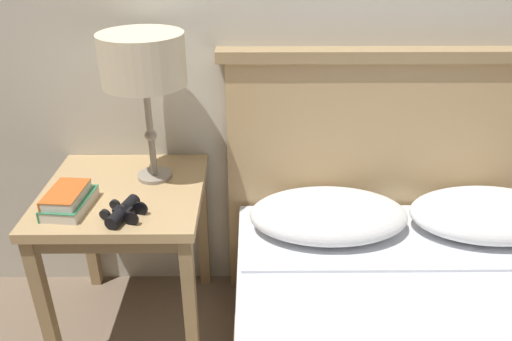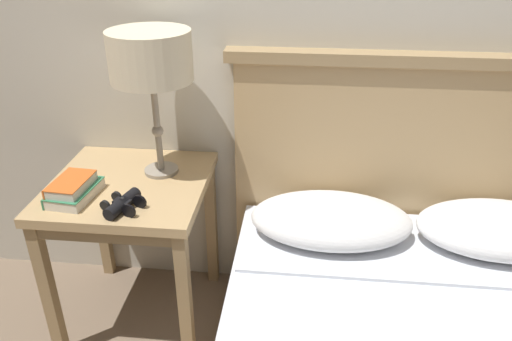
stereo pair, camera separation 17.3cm
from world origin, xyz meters
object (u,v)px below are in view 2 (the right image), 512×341
nightstand (131,201)px  table_lamp (151,59)px  binoculars_pair (123,204)px  book_on_nightstand (74,193)px  book_stacked_on_top (71,184)px

nightstand → table_lamp: (0.10, 0.09, 0.53)m
nightstand → binoculars_pair: (0.05, -0.19, 0.11)m
nightstand → book_on_nightstand: bearing=-138.3°
book_on_nightstand → binoculars_pair: binoculars_pair is taller
table_lamp → binoculars_pair: 0.51m
book_on_nightstand → binoculars_pair: bearing=-16.4°
book_on_nightstand → book_stacked_on_top: 0.04m
book_on_nightstand → book_stacked_on_top: book_stacked_on_top is taller
binoculars_pair → book_on_nightstand: bearing=163.6°
book_on_nightstand → book_stacked_on_top: size_ratio=1.16×
nightstand → book_stacked_on_top: 0.25m
book_stacked_on_top → nightstand: bearing=42.0°
nightstand → binoculars_pair: size_ratio=3.92×
nightstand → book_stacked_on_top: book_stacked_on_top is taller
book_on_nightstand → binoculars_pair: size_ratio=1.31×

